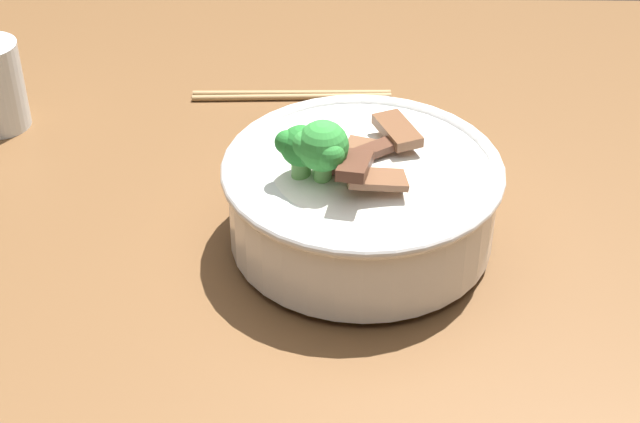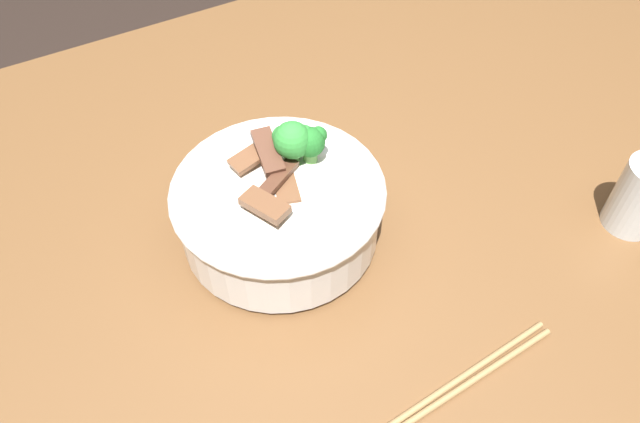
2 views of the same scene
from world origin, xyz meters
name	(u,v)px [view 1 (image 1 of 2)]	position (x,y,z in m)	size (l,w,h in m)	color
dining_table	(240,310)	(0.00, 0.00, 0.70)	(1.59, 1.09, 0.78)	brown
rice_bowl	(361,195)	(-0.12, 0.00, 0.84)	(0.25, 0.25, 0.15)	white
chopsticks_pair	(292,95)	(-0.04, -0.27, 0.78)	(0.23, 0.02, 0.01)	#9E7A4C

